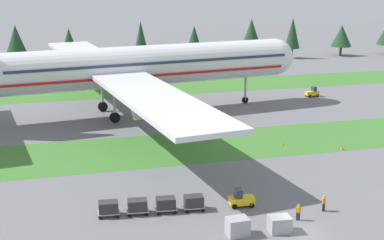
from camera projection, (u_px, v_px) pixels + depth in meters
ground_plane at (301, 233)px, 52.42m from camera, size 400.00×400.00×0.00m
grass_strip_near at (214, 145)px, 78.82m from camera, size 320.00×14.47×0.01m
grass_strip_far at (157, 88)px, 117.04m from camera, size 320.00×14.47×0.01m
airliner at (120, 67)px, 92.97m from camera, size 66.19×81.76×23.33m
baggage_tug at (241, 199)px, 58.06m from camera, size 2.70×1.52×1.97m
cargo_dolly_lead at (194, 202)px, 57.19m from camera, size 2.32×1.68×1.55m
cargo_dolly_second at (166, 204)px, 56.70m from camera, size 2.32×1.68×1.55m
cargo_dolly_third at (137, 206)px, 56.22m from camera, size 2.32×1.68×1.55m
cargo_dolly_fourth at (108, 208)px, 55.73m from camera, size 2.32×1.68×1.55m
pushback_tractor at (312, 92)px, 109.28m from camera, size 2.75×1.64×1.97m
ground_crew_marshaller at (324, 202)px, 56.90m from camera, size 0.48×0.36×1.74m
ground_crew_loader at (298, 211)px, 54.81m from camera, size 0.56×0.36×1.74m
uld_container_0 at (238, 227)px, 51.70m from camera, size 2.05×1.67×1.72m
uld_container_1 at (280, 224)px, 52.42m from camera, size 2.09×1.72×1.54m
taxiway_marker_0 at (282, 144)px, 78.70m from camera, size 0.44×0.44×0.50m
taxiway_marker_1 at (342, 148)px, 76.72m from camera, size 0.44×0.44×0.58m
distant_tree_line at (137, 40)px, 143.63m from camera, size 159.43×10.95×11.81m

